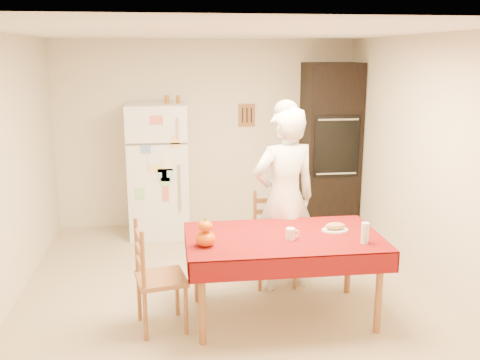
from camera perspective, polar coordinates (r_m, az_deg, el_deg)
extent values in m
plane|color=tan|center=(5.46, -1.73, -11.74)|extent=(4.50, 4.50, 0.00)
cube|color=beige|center=(7.26, -3.61, 4.90)|extent=(4.00, 0.02, 2.50)
cube|color=beige|center=(2.91, 2.63, -8.06)|extent=(4.00, 0.02, 2.50)
cube|color=beige|center=(5.25, -24.09, 0.50)|extent=(0.02, 4.50, 2.50)
cube|color=beige|center=(5.61, 18.95, 1.70)|extent=(0.02, 4.50, 2.50)
cube|color=white|center=(4.95, -1.94, 15.51)|extent=(4.00, 4.50, 0.02)
cube|color=brown|center=(7.27, 0.73, 6.93)|extent=(0.22, 0.02, 0.30)
cube|color=white|center=(6.96, -8.70, 1.05)|extent=(0.75, 0.70, 1.70)
cube|color=silver|center=(6.49, -6.61, 5.62)|extent=(0.03, 0.03, 0.25)
cube|color=silver|center=(6.63, -6.44, -0.82)|extent=(0.03, 0.03, 0.60)
cube|color=black|center=(7.27, 9.54, 3.56)|extent=(0.70, 0.60, 2.20)
cube|color=black|center=(6.97, 10.29, 3.53)|extent=(0.59, 0.02, 0.80)
cylinder|color=brown|center=(4.41, -4.05, -13.04)|extent=(0.06, 0.06, 0.71)
cylinder|color=brown|center=(5.12, -4.60, -9.18)|extent=(0.06, 0.06, 0.71)
cylinder|color=brown|center=(4.72, 14.58, -11.62)|extent=(0.06, 0.06, 0.71)
cylinder|color=brown|center=(5.39, 11.49, -8.24)|extent=(0.06, 0.06, 0.71)
cube|color=brown|center=(4.71, 4.64, -6.32)|extent=(1.60, 0.90, 0.04)
cube|color=#621005|center=(4.70, 4.65, -6.02)|extent=(1.70, 1.00, 0.01)
cylinder|color=brown|center=(5.38, 2.15, -9.63)|extent=(0.04, 0.04, 0.43)
cylinder|color=brown|center=(5.69, 1.56, -8.31)|extent=(0.04, 0.04, 0.43)
cylinder|color=brown|center=(5.44, 5.94, -9.39)|extent=(0.04, 0.04, 0.43)
cylinder|color=brown|center=(5.75, 5.14, -8.10)|extent=(0.04, 0.04, 0.43)
cube|color=brown|center=(5.48, 3.74, -6.56)|extent=(0.42, 0.40, 0.04)
cube|color=brown|center=(5.56, 3.43, -3.55)|extent=(0.36, 0.03, 0.50)
cylinder|color=brown|center=(4.63, -5.78, -13.68)|extent=(0.04, 0.04, 0.43)
cylinder|color=brown|center=(4.58, -10.06, -14.15)|extent=(0.04, 0.04, 0.43)
cylinder|color=brown|center=(4.94, -6.72, -11.85)|extent=(0.04, 0.04, 0.43)
cylinder|color=brown|center=(4.90, -10.70, -12.26)|extent=(0.04, 0.04, 0.43)
cube|color=brown|center=(4.66, -8.42, -10.37)|extent=(0.47, 0.49, 0.04)
cube|color=brown|center=(4.54, -10.65, -7.69)|extent=(0.10, 0.36, 0.50)
imported|color=silver|center=(5.27, 4.76, -2.07)|extent=(0.75, 0.58, 1.83)
cylinder|color=silver|center=(4.60, 5.40, -5.74)|extent=(0.08, 0.08, 0.10)
ellipsoid|color=#EC4305|center=(4.44, -3.71, -6.26)|extent=(0.17, 0.17, 0.13)
ellipsoid|color=#CD5504|center=(4.40, -3.73, -4.91)|extent=(0.12, 0.12, 0.09)
cylinder|color=silver|center=(4.61, 13.19, -5.51)|extent=(0.07, 0.07, 0.18)
cylinder|color=white|center=(4.87, 10.10, -5.31)|extent=(0.24, 0.24, 0.02)
ellipsoid|color=tan|center=(4.86, 10.12, -4.86)|extent=(0.18, 0.10, 0.06)
cylinder|color=#945D1A|center=(6.87, -7.76, 8.53)|extent=(0.05, 0.05, 0.10)
cylinder|color=#995D1B|center=(6.87, -7.86, 8.53)|extent=(0.05, 0.05, 0.10)
cylinder|color=#935A1A|center=(6.87, -6.62, 8.56)|extent=(0.05, 0.05, 0.10)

